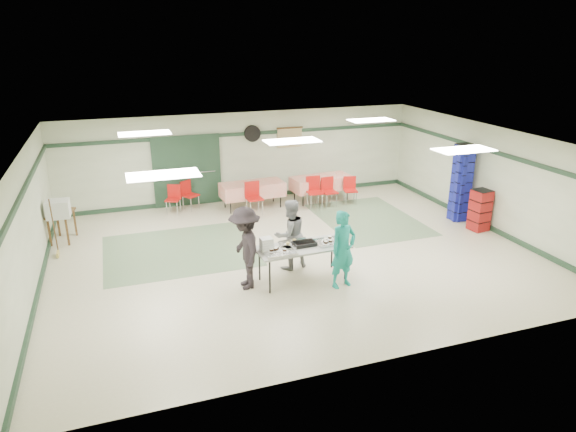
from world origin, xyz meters
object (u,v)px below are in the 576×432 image
object	(u,v)px
chair_a	(328,189)
chair_loose_a	(188,192)
volunteer_grey	(290,234)
chair_b	(314,189)
serving_table	(303,248)
crate_stack_blue_b	(461,183)
chair_d	(253,195)
broom	(54,227)
dining_table_a	(321,182)
crate_stack_red	(480,210)
volunteer_teal	(343,249)
office_printer	(58,209)
volunteer_dark	(245,248)
chair_c	(350,187)
dining_table_b	(252,189)
crate_stack_blue_a	(461,186)
chair_loose_b	(174,196)
printer_table	(61,217)

from	to	relation	value
chair_a	chair_loose_a	size ratio (longest dim) A/B	1.01
volunteer_grey	chair_b	world-z (taller)	volunteer_grey
serving_table	crate_stack_blue_b	distance (m)	5.80
chair_d	broom	distance (m)	5.30
dining_table_a	crate_stack_red	world-z (taller)	crate_stack_red
volunteer_teal	office_printer	distance (m)	6.95
volunteer_dark	chair_c	distance (m)	6.17
volunteer_teal	dining_table_a	xyz separation A→B (m)	(1.81, 5.48, -0.24)
dining_table_a	chair_loose_a	world-z (taller)	chair_loose_a
dining_table_b	serving_table	bearing A→B (deg)	-96.04
crate_stack_red	dining_table_b	bearing A→B (deg)	143.74
volunteer_dark	crate_stack_red	distance (m)	6.72
chair_b	serving_table	bearing A→B (deg)	-111.69
chair_loose_a	crate_stack_blue_a	size ratio (longest dim) A/B	0.44
dining_table_a	chair_b	xyz separation A→B (m)	(-0.47, -0.56, 0.01)
dining_table_b	office_printer	bearing A→B (deg)	-168.53
volunteer_dark	dining_table_b	size ratio (longest dim) A/B	0.91
office_printer	volunteer_teal	bearing A→B (deg)	-34.83
chair_a	crate_stack_blue_b	distance (m)	3.78
chair_d	volunteer_teal	bearing A→B (deg)	-87.22
chair_loose_a	chair_a	bearing A→B (deg)	-51.17
serving_table	chair_loose_b	xyz separation A→B (m)	(-1.99, 5.23, -0.21)
broom	office_printer	bearing A→B (deg)	93.30
dining_table_b	chair_loose_a	distance (m)	1.88
chair_d	dining_table_a	bearing A→B (deg)	10.25
chair_c	crate_stack_red	size ratio (longest dim) A/B	0.75
volunteer_teal	dining_table_b	world-z (taller)	volunteer_teal
volunteer_teal	chair_d	xyz separation A→B (m)	(-0.52, 4.92, -0.23)
volunteer_grey	dining_table_a	xyz separation A→B (m)	(2.53, 4.30, -0.22)
volunteer_grey	chair_c	bearing A→B (deg)	-144.50
volunteer_grey	crate_stack_blue_a	bearing A→B (deg)	-179.02
volunteer_grey	chair_loose_a	size ratio (longest dim) A/B	1.83
dining_table_a	office_printer	world-z (taller)	office_printer
crate_stack_blue_a	chair_a	bearing A→B (deg)	141.51
office_printer	dining_table_b	bearing A→B (deg)	16.25
crate_stack_blue_b	office_printer	distance (m)	10.42
chair_a	chair_c	xyz separation A→B (m)	(0.71, -0.01, -0.03)
chair_a	chair_c	bearing A→B (deg)	-3.32
crate_stack_blue_a	printer_table	xyz separation A→B (m)	(-10.30, 1.93, -0.35)
crate_stack_red	broom	bearing A→B (deg)	169.94
chair_c	office_printer	xyz separation A→B (m)	(-8.08, -0.74, 0.45)
chair_a	crate_stack_blue_b	size ratio (longest dim) A/B	0.41
chair_d	crate_stack_blue_b	size ratio (longest dim) A/B	0.44
dining_table_b	chair_d	world-z (taller)	chair_d
dining_table_b	office_printer	size ratio (longest dim) A/B	3.57
chair_b	printer_table	world-z (taller)	chair_b
volunteer_teal	chair_a	world-z (taller)	volunteer_teal
volunteer_teal	chair_b	world-z (taller)	volunteer_teal
crate_stack_blue_a	serving_table	bearing A→B (deg)	-159.16
crate_stack_blue_b	printer_table	distance (m)	10.49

